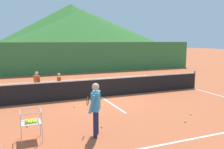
% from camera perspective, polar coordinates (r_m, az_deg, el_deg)
% --- Properties ---
extents(ground_plane, '(120.00, 120.00, 0.00)m').
position_cam_1_polar(ground_plane, '(12.29, -2.65, -5.44)').
color(ground_plane, '#B25633').
extents(line_baseline_near, '(11.85, 0.08, 0.01)m').
position_cam_1_polar(line_baseline_near, '(7.22, 14.09, -15.76)').
color(line_baseline_near, white).
rests_on(line_baseline_near, ground).
extents(line_baseline_far, '(11.85, 0.08, 0.01)m').
position_cam_1_polar(line_baseline_far, '(17.80, -8.97, -1.22)').
color(line_baseline_far, white).
rests_on(line_baseline_far, ground).
extents(line_sideline_east, '(0.08, 11.84, 0.01)m').
position_cam_1_polar(line_sideline_east, '(15.27, 18.83, -3.15)').
color(line_sideline_east, white).
rests_on(line_sideline_east, ground).
extents(line_service_center, '(0.08, 5.94, 0.01)m').
position_cam_1_polar(line_service_center, '(12.29, -2.65, -5.43)').
color(line_service_center, white).
rests_on(line_service_center, ground).
extents(tennis_net, '(12.18, 0.08, 1.05)m').
position_cam_1_polar(tennis_net, '(12.18, -2.67, -3.16)').
color(tennis_net, '#333338').
rests_on(tennis_net, ground).
extents(instructor, '(0.52, 0.83, 1.65)m').
position_cam_1_polar(instructor, '(7.20, -4.02, -7.23)').
color(instructor, '#191E4C').
rests_on(instructor, ground).
extents(student_0, '(0.34, 0.54, 1.30)m').
position_cam_1_polar(student_0, '(12.96, -17.68, -1.60)').
color(student_0, black).
rests_on(student_0, ground).
extents(student_1, '(0.22, 0.47, 1.19)m').
position_cam_1_polar(student_1, '(12.82, -12.66, -1.79)').
color(student_1, navy).
rests_on(student_1, ground).
extents(ball_cart, '(0.58, 0.58, 0.90)m').
position_cam_1_polar(ball_cart, '(7.37, -19.07, -10.62)').
color(ball_cart, '#B7B7BC').
rests_on(ball_cart, ground).
extents(tennis_ball_1, '(0.07, 0.07, 0.07)m').
position_cam_1_polar(tennis_ball_1, '(9.00, 17.29, -10.77)').
color(tennis_ball_1, yellow).
rests_on(tennis_ball_1, ground).
extents(tennis_ball_2, '(0.07, 0.07, 0.07)m').
position_cam_1_polar(tennis_ball_2, '(9.91, 18.44, -9.04)').
color(tennis_ball_2, yellow).
rests_on(tennis_ball_2, ground).
extents(tennis_ball_3, '(0.07, 0.07, 0.07)m').
position_cam_1_polar(tennis_ball_3, '(14.45, 18.30, -3.63)').
color(tennis_ball_3, yellow).
rests_on(tennis_ball_3, ground).
extents(tennis_ball_4, '(0.07, 0.07, 0.07)m').
position_cam_1_polar(tennis_ball_4, '(10.56, -9.08, -7.65)').
color(tennis_ball_4, yellow).
rests_on(tennis_ball_4, ground).
extents(tennis_ball_6, '(0.07, 0.07, 0.07)m').
position_cam_1_polar(tennis_ball_6, '(8.66, -19.84, -11.63)').
color(tennis_ball_6, yellow).
rests_on(tennis_ball_6, ground).
extents(tennis_ball_8, '(0.07, 0.07, 0.07)m').
position_cam_1_polar(tennis_ball_8, '(8.12, -2.55, -12.50)').
color(tennis_ball_8, yellow).
rests_on(tennis_ball_8, ground).
extents(windscreen_fence, '(26.08, 0.08, 2.74)m').
position_cam_1_polar(windscreen_fence, '(20.98, -11.21, 3.91)').
color(windscreen_fence, '#33753D').
rests_on(windscreen_fence, ground).
extents(hill_0, '(54.75, 54.75, 14.99)m').
position_cam_1_polar(hill_0, '(82.97, -9.88, 11.33)').
color(hill_0, '#2D6628').
rests_on(hill_0, ground).
extents(hill_1, '(57.96, 57.96, 12.55)m').
position_cam_1_polar(hill_1, '(77.55, -7.19, 10.71)').
color(hill_1, '#2D6628').
rests_on(hill_1, ground).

